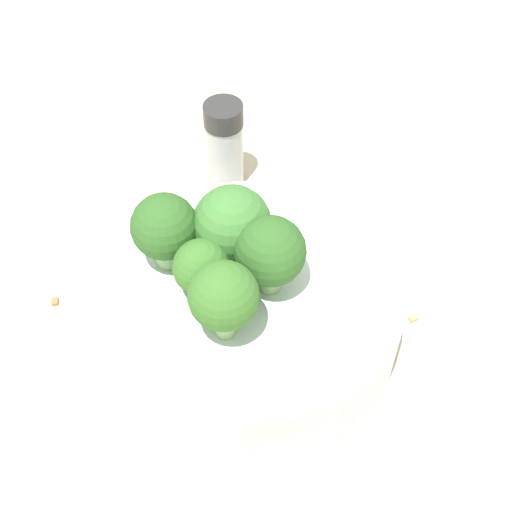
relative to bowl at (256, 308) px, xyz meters
The scene contains 10 objects.
ground_plane 0.03m from the bowl, ahead, with size 3.00×3.00×0.00m, color beige.
bowl is the anchor object (origin of this frame).
broccoli_floret_0 0.06m from the bowl, 118.56° to the right, with size 0.04×0.04×0.06m.
broccoli_floret_1 0.06m from the bowl, 104.35° to the left, with size 0.04×0.04×0.04m.
broccoli_floret_2 0.07m from the bowl, 156.31° to the left, with size 0.04×0.04×0.06m.
broccoli_floret_3 0.06m from the bowl, 36.06° to the left, with size 0.05×0.05×0.06m.
broccoli_floret_4 0.08m from the bowl, 73.68° to the left, with size 0.04×0.04×0.05m.
pepper_shaker 0.15m from the bowl, 12.79° to the left, with size 0.03×0.03×0.08m.
almond_crumb_0 0.15m from the bowl, 84.03° to the left, with size 0.01×0.00×0.01m, color olive.
almond_crumb_1 0.11m from the bowl, 82.18° to the right, with size 0.01×0.00×0.01m, color tan.
Camera 1 is at (-0.27, -0.02, 0.40)m, focal length 50.00 mm.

